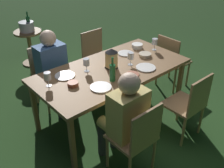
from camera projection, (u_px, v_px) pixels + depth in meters
The scene contains 25 objects.
ground_plane at pixel (112, 116), 3.73m from camera, with size 16.00×16.00×0.00m, color #26471E.
dining_table at pixel (112, 72), 3.37m from camera, with size 1.95×0.97×0.75m.
chair_head_near at pixel (171, 60), 4.17m from camera, with size 0.40×0.42×0.87m.
chair_side_left_b at pixel (48, 73), 3.80m from camera, with size 0.42×0.40×0.87m.
person_in_blue at pixel (54, 68), 3.59m from camera, with size 0.38×0.47×1.15m.
chair_side_right_b at pixel (137, 137), 2.67m from camera, with size 0.42×0.40×0.87m.
person_in_mustard at pixel (123, 116), 2.71m from camera, with size 0.38×0.47×1.15m.
chair_side_right_a at pixel (189, 103), 3.16m from camera, with size 0.42×0.40×0.87m.
chair_side_left_a at pixel (97, 56), 4.29m from camera, with size 0.42×0.40×0.87m.
lantern_centerpiece at pixel (112, 57), 3.27m from camera, with size 0.15×0.15×0.27m.
green_bottle_on_table at pixel (112, 72), 3.03m from camera, with size 0.07×0.07×0.29m.
wine_glass_a at pixel (131, 56), 3.37m from camera, with size 0.08×0.08×0.17m.
wine_glass_b at pixel (86, 63), 3.22m from camera, with size 0.08×0.08×0.17m.
wine_glass_c at pixel (155, 42), 3.77m from camera, with size 0.08×0.08×0.17m.
wine_glass_d at pixel (48, 77), 2.92m from camera, with size 0.08×0.08×0.17m.
plate_a at pixel (126, 53), 3.71m from camera, with size 0.21×0.21×0.01m, color silver.
plate_b at pixel (65, 76), 3.17m from camera, with size 0.24×0.24×0.01m, color white.
plate_c at pixel (101, 87), 2.95m from camera, with size 0.24×0.24×0.01m, color white.
plate_d at pixel (146, 68), 3.35m from camera, with size 0.25×0.25×0.01m, color white.
bowl_olives at pixel (137, 46), 3.87m from camera, with size 0.16×0.16×0.06m.
bowl_bread at pixel (132, 76), 3.13m from camera, with size 0.16×0.16×0.05m.
bowl_salad at pixel (73, 84), 2.98m from camera, with size 0.12×0.12×0.05m.
bowl_dip at pixel (145, 55), 3.64m from camera, with size 0.17×0.17×0.04m.
side_table at pixel (29, 42), 4.92m from camera, with size 0.49×0.49×0.64m.
ice_bucket at pixel (27, 26), 4.76m from camera, with size 0.26×0.26×0.34m.
Camera 1 is at (1.94, 2.23, 2.31)m, focal length 43.08 mm.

